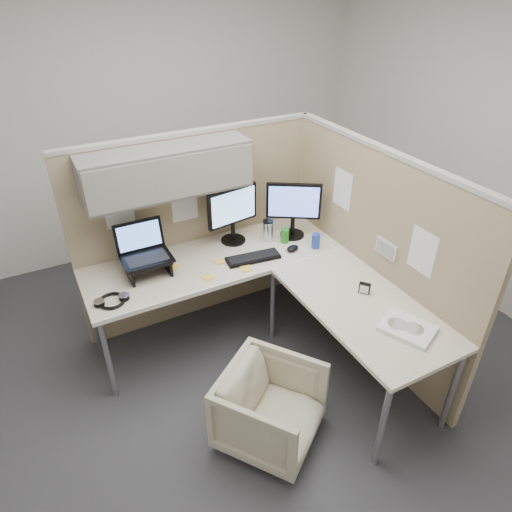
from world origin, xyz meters
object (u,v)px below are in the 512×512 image
office_chair (271,405)px  keyboard (253,258)px  monitor_left (233,211)px  desk (267,282)px

office_chair → keyboard: bearing=32.3°
office_chair → monitor_left: size_ratio=1.28×
desk → monitor_left: (0.01, 0.58, 0.32)m
desk → keyboard: (0.02, 0.26, 0.05)m
keyboard → office_chair: bearing=-104.8°
monitor_left → keyboard: monitor_left is taller
monitor_left → keyboard: bearing=-96.5°
monitor_left → desk: bearing=-99.8°
desk → monitor_left: monitor_left is taller
office_chair → monitor_left: bearing=37.9°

